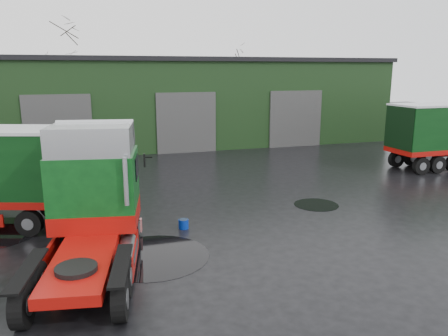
# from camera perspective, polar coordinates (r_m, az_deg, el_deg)

# --- Properties ---
(ground) EXTENTS (100.00, 100.00, 0.00)m
(ground) POSITION_cam_1_polar(r_m,az_deg,el_deg) (15.96, -0.75, -7.21)
(ground) COLOR black
(warehouse) EXTENTS (32.40, 12.40, 6.30)m
(warehouse) POSITION_cam_1_polar(r_m,az_deg,el_deg) (35.02, -7.15, 8.86)
(warehouse) COLOR black
(warehouse) RESTS_ON ground
(hero_tractor) EXTENTS (3.76, 6.73, 3.95)m
(hero_tractor) POSITION_cam_1_polar(r_m,az_deg,el_deg) (11.89, -17.69, -4.84)
(hero_tractor) COLOR #0C4415
(hero_tractor) RESTS_ON ground
(wash_bucket) EXTENTS (0.44, 0.44, 0.33)m
(wash_bucket) POSITION_cam_1_polar(r_m,az_deg,el_deg) (15.46, -5.31, -7.29)
(wash_bucket) COLOR #062490
(wash_bucket) RESTS_ON ground
(tree_back_a) EXTENTS (4.40, 4.40, 9.50)m
(tree_back_a) POSITION_cam_1_polar(r_m,az_deg,el_deg) (44.41, -20.04, 11.06)
(tree_back_a) COLOR black
(tree_back_a) RESTS_ON ground
(tree_back_b) EXTENTS (4.40, 4.40, 7.50)m
(tree_back_b) POSITION_cam_1_polar(r_m,az_deg,el_deg) (46.66, 0.40, 10.62)
(tree_back_b) COLOR black
(tree_back_b) RESTS_ON ground
(puddle_0) EXTENTS (3.35, 3.35, 0.01)m
(puddle_0) POSITION_cam_1_polar(r_m,az_deg,el_deg) (13.44, -9.20, -11.31)
(puddle_0) COLOR black
(puddle_0) RESTS_ON ground
(puddle_1) EXTENTS (1.83, 1.83, 0.01)m
(puddle_1) POSITION_cam_1_polar(r_m,az_deg,el_deg) (18.44, 11.95, -4.71)
(puddle_1) COLOR black
(puddle_1) RESTS_ON ground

